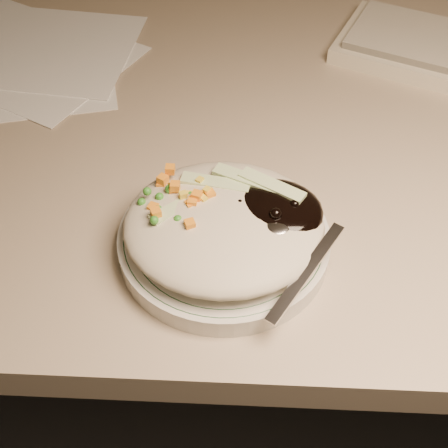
{
  "coord_description": "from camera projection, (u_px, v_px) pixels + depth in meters",
  "views": [
    {
      "loc": [
        -0.08,
        0.77,
        1.22
      ],
      "look_at": [
        -0.1,
        1.18,
        0.78
      ],
      "focal_mm": 50.0,
      "sensor_mm": 36.0,
      "label": 1
    }
  ],
  "objects": [
    {
      "name": "plate_rim",
      "position": [
        224.0,
        235.0,
        0.61
      ],
      "size": [
        0.2,
        0.2,
        0.0
      ],
      "color": "#144723",
      "rests_on": "plate"
    },
    {
      "name": "desk",
      "position": [
        297.0,
        235.0,
        0.91
      ],
      "size": [
        1.4,
        0.7,
        0.74
      ],
      "color": "tan",
      "rests_on": "ground"
    },
    {
      "name": "plate",
      "position": [
        224.0,
        242.0,
        0.62
      ],
      "size": [
        0.21,
        0.21,
        0.02
      ],
      "primitive_type": "cylinder",
      "color": "silver",
      "rests_on": "desk"
    },
    {
      "name": "papers",
      "position": [
        15.0,
        58.0,
        0.86
      ],
      "size": [
        0.37,
        0.35,
        0.0
      ],
      "color": "white",
      "rests_on": "desk"
    },
    {
      "name": "meal",
      "position": [
        228.0,
        221.0,
        0.59
      ],
      "size": [
        0.21,
        0.19,
        0.05
      ],
      "color": "#BEB49A",
      "rests_on": "plate"
    }
  ]
}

